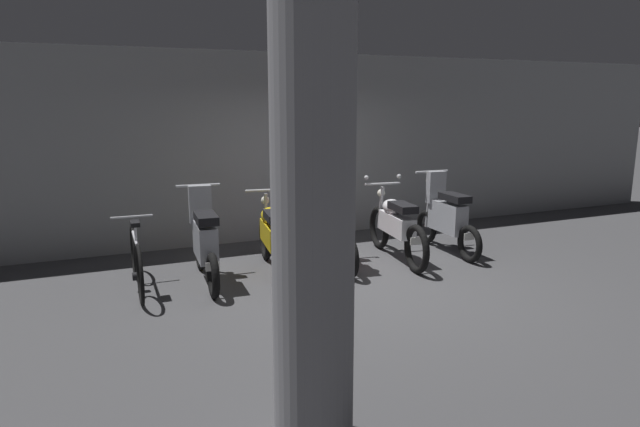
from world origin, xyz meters
TOP-DOWN VIEW (x-y plane):
  - ground_plane at (0.00, 0.00)m, footprint 80.00×80.00m
  - back_wall at (0.00, 2.70)m, footprint 16.00×0.30m
  - motorbike_slot_0 at (-1.79, 0.80)m, footprint 0.56×1.68m
  - motorbike_slot_1 at (-0.90, 0.85)m, footprint 0.56×1.94m
  - motorbike_slot_2 at (0.00, 0.83)m, footprint 0.59×1.68m
  - motorbike_slot_3 at (0.90, 0.74)m, footprint 0.59×1.95m
  - motorbike_slot_4 at (1.80, 0.81)m, footprint 0.56×1.68m
  - bicycle at (-2.61, 0.80)m, footprint 0.50×1.73m
  - support_pillar at (-1.82, -2.81)m, footprint 0.52×0.52m

SIDE VIEW (x-z plane):
  - ground_plane at x=0.00m, z-range 0.00..0.00m
  - bicycle at x=-2.61m, z-range -0.08..0.80m
  - motorbike_slot_1 at x=-0.90m, z-range -0.03..1.01m
  - motorbike_slot_3 at x=0.90m, z-range -0.08..1.07m
  - motorbike_slot_0 at x=-1.79m, z-range -0.06..1.11m
  - motorbike_slot_4 at x=1.80m, z-range -0.06..1.11m
  - motorbike_slot_2 at x=0.00m, z-range -0.08..1.21m
  - back_wall at x=0.00m, z-range 0.00..2.97m
  - support_pillar at x=-1.82m, z-range 0.00..2.97m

